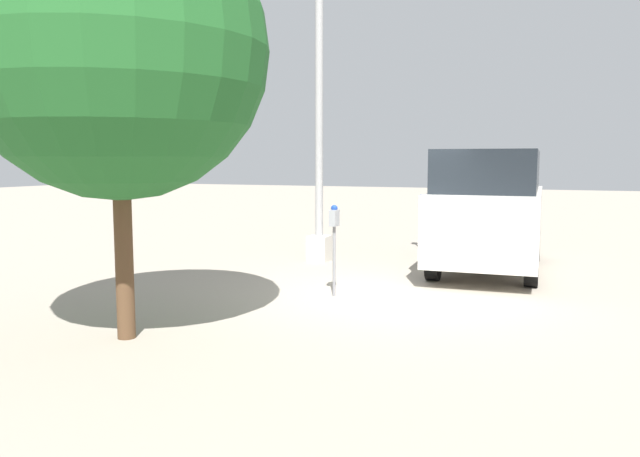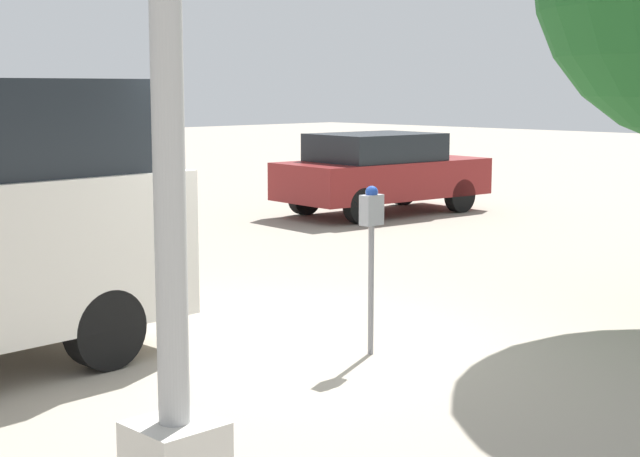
# 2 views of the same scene
# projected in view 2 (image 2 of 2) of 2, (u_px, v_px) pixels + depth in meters

# --- Properties ---
(ground_plane) EXTENTS (80.00, 80.00, 0.00)m
(ground_plane) POSITION_uv_depth(u_px,v_px,m) (295.00, 347.00, 8.74)
(ground_plane) COLOR gray
(parking_meter_near) EXTENTS (0.20, 0.11, 1.47)m
(parking_meter_near) POSITION_uv_depth(u_px,v_px,m) (371.00, 231.00, 8.36)
(parking_meter_near) COLOR gray
(parking_meter_near) RESTS_ON ground
(lamp_post) EXTENTS (0.44, 0.44, 5.80)m
(lamp_post) POSITION_uv_depth(u_px,v_px,m) (169.00, 157.00, 4.96)
(lamp_post) COLOR beige
(lamp_post) RESTS_ON ground
(car_distant) EXTENTS (4.09, 2.09, 1.47)m
(car_distant) POSITION_uv_depth(u_px,v_px,m) (381.00, 171.00, 17.85)
(car_distant) COLOR maroon
(car_distant) RESTS_ON ground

